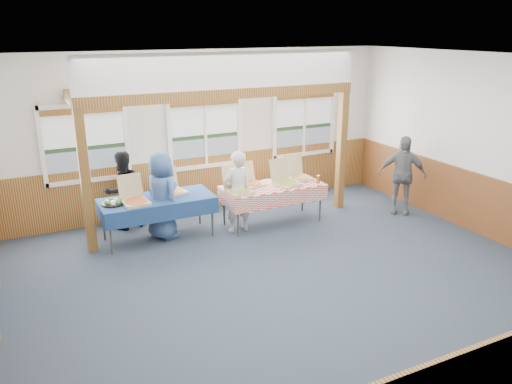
% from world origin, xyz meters
% --- Properties ---
extents(floor, '(8.00, 8.00, 0.00)m').
position_xyz_m(floor, '(0.00, 0.00, 0.00)').
color(floor, '#293342').
rests_on(floor, ground).
extents(ceiling, '(8.00, 8.00, 0.00)m').
position_xyz_m(ceiling, '(0.00, 0.00, 3.20)').
color(ceiling, white).
rests_on(ceiling, wall_back).
extents(wall_back, '(8.00, 0.00, 8.00)m').
position_xyz_m(wall_back, '(0.00, 3.50, 1.60)').
color(wall_back, silver).
rests_on(wall_back, floor).
extents(wall_front, '(8.00, 0.00, 8.00)m').
position_xyz_m(wall_front, '(0.00, -3.50, 1.60)').
color(wall_front, silver).
rests_on(wall_front, floor).
extents(wall_right, '(0.00, 8.00, 8.00)m').
position_xyz_m(wall_right, '(4.00, 0.00, 1.60)').
color(wall_right, silver).
rests_on(wall_right, floor).
extents(wainscot_back, '(7.98, 0.05, 1.10)m').
position_xyz_m(wainscot_back, '(0.00, 3.48, 0.55)').
color(wainscot_back, brown).
rests_on(wainscot_back, floor).
extents(wainscot_right, '(0.05, 6.98, 1.10)m').
position_xyz_m(wainscot_right, '(3.98, 0.00, 0.55)').
color(wainscot_right, brown).
rests_on(wainscot_right, floor).
extents(window_left, '(1.56, 0.10, 1.46)m').
position_xyz_m(window_left, '(-2.30, 3.46, 1.68)').
color(window_left, white).
rests_on(window_left, wall_back).
extents(window_mid, '(1.56, 0.10, 1.46)m').
position_xyz_m(window_mid, '(0.00, 3.46, 1.68)').
color(window_mid, white).
rests_on(window_mid, wall_back).
extents(window_right, '(1.56, 0.10, 1.46)m').
position_xyz_m(window_right, '(2.30, 3.46, 1.68)').
color(window_right, white).
rests_on(window_right, wall_back).
extents(post_left, '(0.15, 0.15, 2.40)m').
position_xyz_m(post_left, '(-2.50, 2.30, 1.20)').
color(post_left, '#533812').
rests_on(post_left, floor).
extents(post_right, '(0.15, 0.15, 2.40)m').
position_xyz_m(post_right, '(2.50, 2.30, 1.20)').
color(post_right, '#533812').
rests_on(post_right, floor).
extents(cross_beam, '(5.15, 0.18, 0.18)m').
position_xyz_m(cross_beam, '(0.00, 2.30, 2.49)').
color(cross_beam, '#533812').
rests_on(cross_beam, post_left).
extents(table_left, '(2.12, 1.37, 0.76)m').
position_xyz_m(table_left, '(-1.34, 2.34, 0.70)').
color(table_left, '#393939').
rests_on(table_left, floor).
extents(table_right, '(2.08, 1.43, 0.76)m').
position_xyz_m(table_right, '(0.82, 2.10, 0.70)').
color(table_right, '#393939').
rests_on(table_right, floor).
extents(pizza_box_a, '(0.46, 0.55, 0.46)m').
position_xyz_m(pizza_box_a, '(-1.75, 2.23, 0.83)').
color(pizza_box_a, beige).
rests_on(pizza_box_a, table_left).
extents(pizza_box_b, '(0.48, 0.54, 0.42)m').
position_xyz_m(pizza_box_b, '(-1.00, 2.50, 0.82)').
color(pizza_box_b, beige).
rests_on(pizza_box_b, table_left).
extents(pizza_box_c, '(0.45, 0.54, 0.46)m').
position_xyz_m(pizza_box_c, '(0.07, 2.01, 0.83)').
color(pizza_box_c, beige).
rests_on(pizza_box_c, table_right).
extents(pizza_box_d, '(0.45, 0.52, 0.41)m').
position_xyz_m(pizza_box_d, '(0.47, 2.29, 0.82)').
color(pizza_box_d, beige).
rests_on(pizza_box_d, table_right).
extents(pizza_box_e, '(0.51, 0.59, 0.46)m').
position_xyz_m(pizza_box_e, '(1.07, 2.03, 0.83)').
color(pizza_box_e, beige).
rests_on(pizza_box_e, table_right).
extents(pizza_box_f, '(0.44, 0.52, 0.45)m').
position_xyz_m(pizza_box_f, '(1.47, 2.25, 0.82)').
color(pizza_box_f, beige).
rests_on(pizza_box_f, table_right).
extents(veggie_tray, '(0.39, 0.39, 0.09)m').
position_xyz_m(veggie_tray, '(-2.09, 2.34, 0.79)').
color(veggie_tray, black).
rests_on(veggie_tray, table_left).
extents(drink_glass, '(0.07, 0.07, 0.15)m').
position_xyz_m(drink_glass, '(1.67, 1.85, 0.83)').
color(drink_glass, brown).
rests_on(drink_glass, table_right).
extents(woman_white, '(0.58, 0.40, 1.52)m').
position_xyz_m(woman_white, '(0.05, 2.02, 0.76)').
color(woman_white, silver).
rests_on(woman_white, floor).
extents(woman_black, '(0.83, 0.72, 1.47)m').
position_xyz_m(woman_black, '(-1.78, 3.10, 0.74)').
color(woman_black, black).
rests_on(woman_black, floor).
extents(man_blue, '(0.75, 0.90, 1.57)m').
position_xyz_m(man_blue, '(-1.25, 2.34, 0.79)').
color(man_blue, '#355486').
rests_on(man_blue, floor).
extents(person_grey, '(0.96, 0.89, 1.59)m').
position_xyz_m(person_grey, '(3.41, 1.49, 0.79)').
color(person_grey, slate).
rests_on(person_grey, floor).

